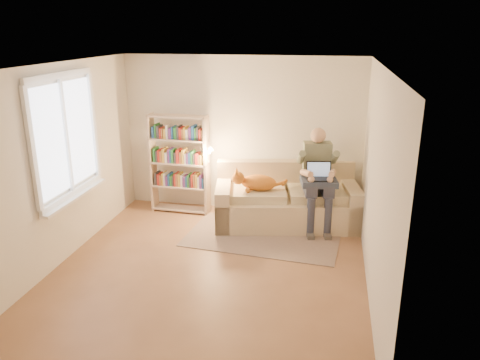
% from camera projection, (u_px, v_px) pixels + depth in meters
% --- Properties ---
extents(floor, '(4.50, 4.50, 0.00)m').
position_uv_depth(floor, '(209.00, 270.00, 6.11)').
color(floor, brown).
rests_on(floor, ground).
extents(ceiling, '(4.00, 4.50, 0.02)m').
position_uv_depth(ceiling, '(205.00, 66.00, 5.30)').
color(ceiling, white).
rests_on(ceiling, wall_back).
extents(wall_left, '(0.02, 4.50, 2.60)m').
position_uv_depth(wall_left, '(58.00, 166.00, 6.07)').
color(wall_left, silver).
rests_on(wall_left, floor).
extents(wall_right, '(0.02, 4.50, 2.60)m').
position_uv_depth(wall_right, '(376.00, 185.00, 5.34)').
color(wall_right, silver).
rests_on(wall_right, floor).
extents(wall_back, '(4.00, 0.02, 2.60)m').
position_uv_depth(wall_back, '(242.00, 135.00, 7.81)').
color(wall_back, silver).
rests_on(wall_back, floor).
extents(wall_front, '(4.00, 0.02, 2.60)m').
position_uv_depth(wall_front, '(132.00, 261.00, 3.61)').
color(wall_front, silver).
rests_on(wall_front, floor).
extents(window, '(0.12, 1.52, 1.69)m').
position_uv_depth(window, '(70.00, 157.00, 6.23)').
color(window, white).
rests_on(window, wall_left).
extents(sofa, '(2.37, 1.39, 0.95)m').
position_uv_depth(sofa, '(286.00, 203.00, 7.48)').
color(sofa, beige).
rests_on(sofa, floor).
extents(person, '(0.53, 0.74, 1.57)m').
position_uv_depth(person, '(318.00, 173.00, 7.15)').
color(person, gray).
rests_on(person, sofa).
extents(cat, '(0.82, 0.40, 0.31)m').
position_uv_depth(cat, '(253.00, 182.00, 7.23)').
color(cat, orange).
rests_on(cat, sofa).
extents(blanket, '(0.60, 0.52, 0.10)m').
position_uv_depth(blanket, '(321.00, 182.00, 7.04)').
color(blanket, '#293349').
rests_on(blanket, person).
extents(laptop, '(0.42, 0.35, 0.33)m').
position_uv_depth(laptop, '(321.00, 175.00, 7.01)').
color(laptop, black).
rests_on(laptop, blanket).
extents(bookshelf, '(1.11, 0.34, 1.67)m').
position_uv_depth(bookshelf, '(179.00, 159.00, 7.78)').
color(bookshelf, '#C5AC95').
rests_on(bookshelf, floor).
extents(rug, '(2.37, 1.54, 0.01)m').
position_uv_depth(rug, '(263.00, 236.00, 7.07)').
color(rug, gray).
rests_on(rug, floor).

